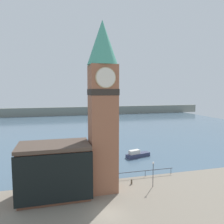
{
  "coord_description": "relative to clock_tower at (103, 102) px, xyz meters",
  "views": [
    {
      "loc": [
        -6.12,
        -25.16,
        15.42
      ],
      "look_at": [
        1.8,
        5.08,
        12.26
      ],
      "focal_mm": 35.0,
      "sensor_mm": 36.0,
      "label": 1
    }
  ],
  "objects": [
    {
      "name": "ground_plane",
      "position": [
        -0.81,
        -6.76,
        -13.58
      ],
      "size": [
        160.0,
        160.0,
        0.0
      ],
      "primitive_type": "plane",
      "color": "gray"
    },
    {
      "name": "lamp_post",
      "position": [
        7.91,
        -1.09,
        -10.75
      ],
      "size": [
        0.32,
        0.32,
        4.07
      ],
      "color": "#2D2D33",
      "rests_on": "ground_plane"
    },
    {
      "name": "pier_railing",
      "position": [
        8.39,
        3.05,
        -12.62
      ],
      "size": [
        10.84,
        0.08,
        1.09
      ],
      "color": "#232328",
      "rests_on": "ground_plane"
    },
    {
      "name": "water",
      "position": [
        -0.81,
        63.3,
        -13.58
      ],
      "size": [
        160.0,
        120.0,
        0.0
      ],
      "color": "slate",
      "rests_on": "ground_plane"
    },
    {
      "name": "clock_tower",
      "position": [
        0.0,
        0.0,
        0.0
      ],
      "size": [
        4.55,
        4.55,
        25.55
      ],
      "color": "#935B42",
      "rests_on": "ground_plane"
    },
    {
      "name": "mooring_bollard_near",
      "position": [
        4.95,
        0.69,
        -13.14
      ],
      "size": [
        0.28,
        0.28,
        0.81
      ],
      "color": "brown",
      "rests_on": "ground_plane"
    },
    {
      "name": "far_shoreline",
      "position": [
        -0.81,
        103.3,
        -11.08
      ],
      "size": [
        180.0,
        3.0,
        5.0
      ],
      "color": "gray",
      "rests_on": "water"
    },
    {
      "name": "boat_near",
      "position": [
        11.1,
        14.02,
        -12.94
      ],
      "size": [
        6.07,
        3.1,
        1.74
      ],
      "rotation": [
        0.0,
        0.0,
        0.26
      ],
      "color": "#333856",
      "rests_on": "water"
    },
    {
      "name": "pier_building",
      "position": [
        -7.24,
        -0.35,
        -9.69
      ],
      "size": [
        10.19,
        6.39,
        7.74
      ],
      "color": "brown",
      "rests_on": "ground_plane"
    }
  ]
}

